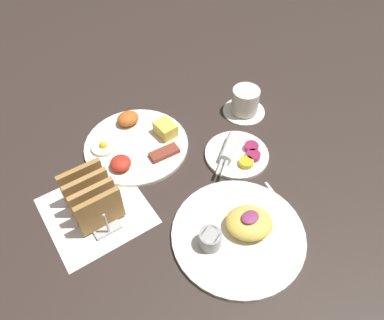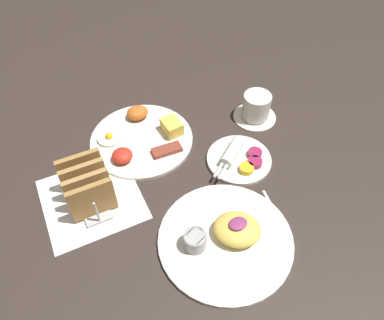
{
  "view_description": "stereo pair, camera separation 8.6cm",
  "coord_description": "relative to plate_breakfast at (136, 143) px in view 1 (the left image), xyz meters",
  "views": [
    {
      "loc": [
        -0.27,
        -0.47,
        0.72
      ],
      "look_at": [
        0.06,
        0.03,
        0.03
      ],
      "focal_mm": 35.0,
      "sensor_mm": 36.0,
      "label": 1
    },
    {
      "loc": [
        -0.2,
        -0.51,
        0.72
      ],
      "look_at": [
        0.06,
        0.03,
        0.03
      ],
      "focal_mm": 35.0,
      "sensor_mm": 36.0,
      "label": 2
    }
  ],
  "objects": [
    {
      "name": "napkin_flat",
      "position": [
        -0.18,
        -0.13,
        -0.01
      ],
      "size": [
        0.22,
        0.22,
        0.0
      ],
      "color": "white",
      "rests_on": "ground_plane"
    },
    {
      "name": "plate_foreground",
      "position": [
        0.06,
        -0.36,
        0.0
      ],
      "size": [
        0.29,
        0.29,
        0.06
      ],
      "color": "silver",
      "rests_on": "ground_plane"
    },
    {
      "name": "teaspoon",
      "position": [
        0.19,
        -0.37,
        -0.01
      ],
      "size": [
        0.03,
        0.13,
        0.01
      ],
      "color": "silver",
      "rests_on": "ground_plane"
    },
    {
      "name": "coffee_cup",
      "position": [
        0.32,
        -0.05,
        0.03
      ],
      "size": [
        0.12,
        0.12,
        0.08
      ],
      "color": "silver",
      "rests_on": "ground_plane"
    },
    {
      "name": "plate_breakfast",
      "position": [
        0.0,
        0.0,
        0.0
      ],
      "size": [
        0.27,
        0.27,
        0.05
      ],
      "color": "silver",
      "rests_on": "ground_plane"
    },
    {
      "name": "toast_rack",
      "position": [
        -0.18,
        -0.13,
        0.04
      ],
      "size": [
        0.1,
        0.15,
        0.1
      ],
      "color": "#B7B7BC",
      "rests_on": "ground_plane"
    },
    {
      "name": "ground_plane",
      "position": [
        0.02,
        -0.18,
        -0.01
      ],
      "size": [
        3.0,
        3.0,
        0.0
      ],
      "primitive_type": "plane",
      "color": "#332823"
    },
    {
      "name": "plate_condiments",
      "position": [
        0.2,
        -0.18,
        0.0
      ],
      "size": [
        0.18,
        0.16,
        0.04
      ],
      "color": "silver",
      "rests_on": "ground_plane"
    }
  ]
}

